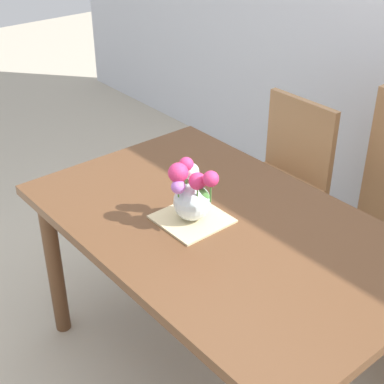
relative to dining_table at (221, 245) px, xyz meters
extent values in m
plane|color=#B7AD99|center=(0.00, 0.00, -0.67)|extent=(12.00, 12.00, 0.00)
cube|color=brown|center=(0.00, 0.00, 0.08)|extent=(1.48, 0.93, 0.04)
cylinder|color=brown|center=(-0.66, -0.39, -0.31)|extent=(0.07, 0.07, 0.73)
cylinder|color=brown|center=(-0.66, 0.39, -0.31)|extent=(0.07, 0.07, 0.73)
cube|color=#9E7047|center=(-0.41, 0.73, -0.21)|extent=(0.42, 0.42, 0.04)
cylinder|color=#9E7047|center=(-0.23, 0.55, -0.45)|extent=(0.04, 0.04, 0.44)
cylinder|color=#9E7047|center=(-0.59, 0.55, -0.45)|extent=(0.04, 0.04, 0.44)
cylinder|color=#9E7047|center=(-0.23, 0.91, -0.45)|extent=(0.04, 0.04, 0.44)
cylinder|color=#9E7047|center=(-0.59, 0.91, -0.45)|extent=(0.04, 0.04, 0.44)
cube|color=#9E7047|center=(-0.41, 0.92, 0.01)|extent=(0.42, 0.04, 0.42)
cylinder|color=#9E7047|center=(0.23, 0.55, -0.45)|extent=(0.04, 0.04, 0.44)
cube|color=#CCB789|center=(-0.09, -0.07, 0.10)|extent=(0.24, 0.24, 0.01)
sphere|color=silver|center=(-0.09, -0.07, 0.18)|extent=(0.14, 0.14, 0.14)
sphere|color=#D12D66|center=(-0.04, -0.08, 0.29)|extent=(0.06, 0.06, 0.06)
cylinder|color=#478438|center=(-0.04, -0.08, 0.26)|extent=(0.01, 0.01, 0.06)
sphere|color=#B266C6|center=(-0.08, -0.14, 0.27)|extent=(0.05, 0.05, 0.05)
cylinder|color=#478438|center=(-0.08, -0.14, 0.25)|extent=(0.01, 0.01, 0.04)
sphere|color=#D12D66|center=(-0.10, -0.12, 0.31)|extent=(0.07, 0.07, 0.07)
cylinder|color=#478438|center=(-0.10, -0.12, 0.27)|extent=(0.01, 0.01, 0.08)
sphere|color=#D12D66|center=(-0.13, -0.06, 0.31)|extent=(0.06, 0.06, 0.06)
cylinder|color=#478438|center=(-0.13, -0.06, 0.27)|extent=(0.01, 0.01, 0.08)
sphere|color=white|center=(-0.12, -0.05, 0.28)|extent=(0.06, 0.06, 0.06)
cylinder|color=#478438|center=(-0.12, -0.05, 0.25)|extent=(0.01, 0.01, 0.06)
sphere|color=#D12D66|center=(0.02, -0.07, 0.32)|extent=(0.06, 0.06, 0.06)
cylinder|color=#478438|center=(0.02, -0.07, 0.27)|extent=(0.01, 0.01, 0.09)
ellipsoid|color=#478438|center=(-0.06, -0.01, 0.24)|extent=(0.05, 0.07, 0.02)
ellipsoid|color=#478438|center=(0.00, -0.09, 0.26)|extent=(0.07, 0.04, 0.02)
camera|label=1|loc=(1.28, -1.20, 1.27)|focal=53.56mm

